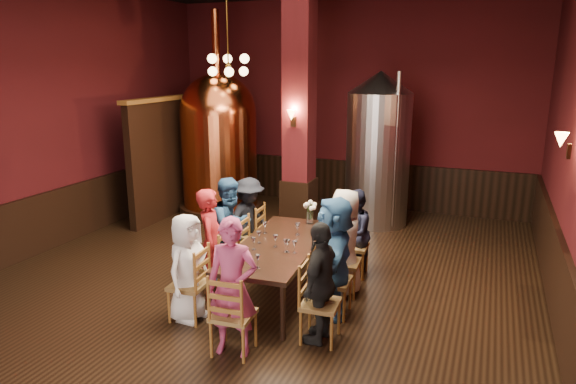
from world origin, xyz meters
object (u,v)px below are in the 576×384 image
at_px(copper_kettle, 219,143).
at_px(person_1, 212,244).
at_px(person_0, 188,267).
at_px(dining_table, 279,248).
at_px(person_2, 231,229).
at_px(steel_vessel, 378,149).
at_px(rose_vase, 310,208).

bearing_deg(copper_kettle, person_1, -62.52).
bearing_deg(person_0, dining_table, -30.81).
height_order(person_0, person_2, person_2).
bearing_deg(person_1, copper_kettle, 7.49).
relative_size(person_1, steel_vessel, 0.51).
distance_m(person_1, person_2, 0.66).
xyz_separation_m(person_1, person_2, (-0.05, 0.66, 0.01)).
relative_size(dining_table, steel_vessel, 0.82).
distance_m(person_2, rose_vase, 1.23).
bearing_deg(person_2, copper_kettle, 49.02).
xyz_separation_m(person_0, rose_vase, (0.87, 2.06, 0.30)).
bearing_deg(rose_vase, person_0, -112.91).
xyz_separation_m(person_2, copper_kettle, (-1.85, 2.99, 0.75)).
relative_size(dining_table, copper_kettle, 0.59).
relative_size(person_0, person_2, 0.89).
xyz_separation_m(copper_kettle, rose_vase, (2.82, -2.26, -0.53)).
bearing_deg(copper_kettle, steel_vessel, 8.84).
bearing_deg(person_0, person_2, 9.56).
height_order(person_1, steel_vessel, steel_vessel).
xyz_separation_m(steel_vessel, rose_vase, (-0.43, -2.76, -0.51)).
bearing_deg(dining_table, copper_kettle, 125.94).
relative_size(steel_vessel, rose_vase, 8.24).
xyz_separation_m(dining_table, steel_vessel, (0.52, 3.77, 0.81)).
xyz_separation_m(person_0, person_2, (-0.09, 1.33, 0.08)).
bearing_deg(dining_table, steel_vessel, 78.17).
relative_size(dining_table, person_1, 1.61).
bearing_deg(person_1, person_0, 163.92).
xyz_separation_m(dining_table, person_2, (-0.87, 0.27, 0.08)).
bearing_deg(copper_kettle, dining_table, -50.16).
bearing_deg(person_1, person_2, -16.08).
distance_m(copper_kettle, steel_vessel, 3.29).
xyz_separation_m(person_1, steel_vessel, (1.35, 4.16, 0.73)).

